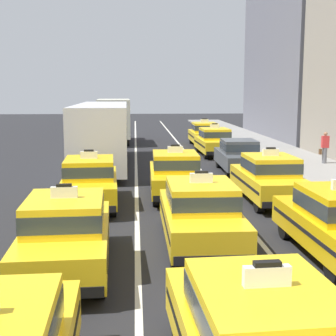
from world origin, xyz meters
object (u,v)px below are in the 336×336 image
(box_truck_left_fifth, at_px, (114,119))
(taxi_center_third, at_px, (175,173))
(pedestrian_by_storefront, at_px, (325,148))
(sedan_right_fourth, at_px, (239,155))
(taxi_right_third, at_px, (269,177))
(taxi_right_fifth, at_px, (214,141))
(taxi_right_sixth, at_px, (204,134))
(taxi_left_second, at_px, (66,232))
(taxi_center_second, at_px, (200,213))
(taxi_left_third, at_px, (90,181))
(bus_left_fourth, at_px, (102,132))

(box_truck_left_fifth, distance_m, taxi_center_third, 19.14)
(taxi_center_third, xyz_separation_m, pedestrian_by_storefront, (8.38, 6.88, 0.09))
(box_truck_left_fifth, xyz_separation_m, sedan_right_fourth, (6.52, -13.66, -0.93))
(taxi_right_third, xyz_separation_m, taxi_right_fifth, (0.08, 12.46, 0.00))
(box_truck_left_fifth, relative_size, pedestrian_by_storefront, 4.28)
(box_truck_left_fifth, relative_size, taxi_right_sixth, 1.54)
(pedestrian_by_storefront, bearing_deg, taxi_right_fifth, 138.30)
(taxi_left_second, bearing_deg, sedan_right_fourth, 62.81)
(taxi_left_second, bearing_deg, taxi_center_second, 25.59)
(taxi_left_third, height_order, taxi_right_third, same)
(taxi_left_second, distance_m, taxi_left_third, 6.04)
(box_truck_left_fifth, xyz_separation_m, taxi_center_second, (3.18, -24.74, -0.90))
(pedestrian_by_storefront, bearing_deg, taxi_center_third, -140.62)
(taxi_center_third, distance_m, taxi_right_third, 3.41)
(taxi_center_second, xyz_separation_m, taxi_right_third, (3.08, 4.79, 0.00))
(taxi_left_second, height_order, pedestrian_by_storefront, taxi_left_second)
(taxi_right_sixth, bearing_deg, bus_left_fourth, -125.89)
(taxi_left_second, distance_m, taxi_right_sixth, 24.79)
(taxi_center_second, xyz_separation_m, taxi_right_sixth, (3.28, 22.44, 0.00))
(taxi_right_sixth, bearing_deg, sedan_right_fourth, -89.73)
(bus_left_fourth, bearing_deg, sedan_right_fourth, -18.88)
(taxi_left_third, distance_m, taxi_center_third, 3.29)
(taxi_left_second, height_order, taxi_right_fifth, same)
(bus_left_fourth, relative_size, pedestrian_by_storefront, 6.85)
(sedan_right_fourth, distance_m, taxi_right_fifth, 6.17)
(box_truck_left_fifth, relative_size, taxi_right_third, 1.53)
(taxi_center_second, height_order, taxi_center_third, same)
(bus_left_fourth, height_order, taxi_right_fifth, bus_left_fourth)
(taxi_right_fifth, bearing_deg, bus_left_fourth, -148.83)
(taxi_left_third, xyz_separation_m, taxi_center_second, (3.17, -4.54, 0.00))
(taxi_left_second, xyz_separation_m, sedan_right_fourth, (6.47, 12.59, -0.03))
(taxi_center_third, relative_size, pedestrian_by_storefront, 2.80)
(box_truck_left_fifth, bearing_deg, sedan_right_fourth, -64.49)
(box_truck_left_fifth, height_order, taxi_right_fifth, box_truck_left_fifth)
(taxi_center_second, height_order, taxi_right_sixth, same)
(pedestrian_by_storefront, bearing_deg, box_truck_left_fifth, 133.54)
(taxi_right_sixth, relative_size, pedestrian_by_storefront, 2.78)
(taxi_right_third, bearing_deg, taxi_center_third, 161.67)
(taxi_left_second, relative_size, bus_left_fourth, 0.41)
(taxi_right_third, height_order, pedestrian_by_storefront, taxi_right_third)
(taxi_right_fifth, xyz_separation_m, taxi_right_sixth, (0.13, 5.19, 0.00))
(taxi_center_third, distance_m, taxi_right_fifth, 11.86)
(taxi_left_second, xyz_separation_m, taxi_right_third, (6.21, 6.29, 0.00))
(taxi_right_third, distance_m, taxi_right_fifth, 12.46)
(taxi_right_third, bearing_deg, pedestrian_by_storefront, 57.10)
(taxi_center_third, bearing_deg, pedestrian_by_storefront, 39.38)
(box_truck_left_fifth, distance_m, sedan_right_fourth, 15.16)
(taxi_left_second, height_order, bus_left_fourth, bus_left_fourth)
(taxi_right_third, bearing_deg, taxi_left_third, -177.66)
(taxi_left_second, distance_m, pedestrian_by_storefront, 18.21)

